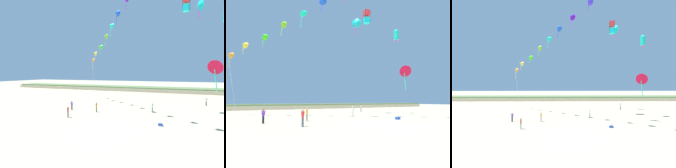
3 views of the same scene
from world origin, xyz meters
The scene contains 13 objects.
ground_plane centered at (0.00, 0.00, 0.00)m, with size 240.00×240.00×0.00m, color beige.
dune_ridge centered at (0.00, 46.07, 0.76)m, with size 120.00×9.56×1.53m.
person_near_left centered at (13.43, 21.72, 0.95)m, with size 0.56×0.29×1.63m.
person_near_right centered at (-9.78, 8.72, 0.91)m, with size 0.53×0.32×1.58m.
person_mid_center centered at (-4.79, 8.67, 0.95)m, with size 0.22×0.58×1.64m.
person_far_left centered at (-7.16, 3.89, 0.96)m, with size 0.23×0.58×1.66m.
person_far_right centered at (4.15, 11.72, 0.93)m, with size 0.38×0.51×1.61m.
kite_banner_string centered at (-2.81, 11.88, 16.05)m, with size 21.21×22.92×22.67m.
large_kite_low_lead centered at (11.48, 20.77, 19.71)m, with size 1.76×2.22×3.56m.
large_kite_mid_trail centered at (12.79, 8.73, 7.50)m, with size 2.38×2.16×4.36m.
large_kite_high_solo centered at (14.43, 11.91, 14.84)m, with size 1.28×1.28×2.45m.
large_kite_outer_drift centered at (9.05, 14.02, 18.04)m, with size 1.22×1.22×2.51m.
beach_cooler centered at (6.22, 4.54, 0.21)m, with size 0.58×0.41×0.46m.
Camera 3 is at (-1.26, -21.49, 6.78)m, focal length 28.00 mm.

